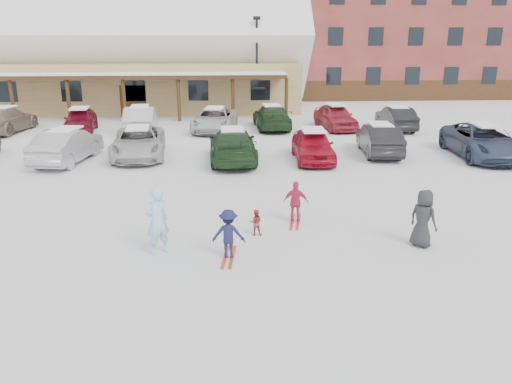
{
  "coord_description": "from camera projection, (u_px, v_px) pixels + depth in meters",
  "views": [
    {
      "loc": [
        -0.58,
        -12.98,
        5.31
      ],
      "look_at": [
        0.3,
        1.0,
        1.0
      ],
      "focal_mm": 35.0,
      "sensor_mm": 36.0,
      "label": 1
    }
  ],
  "objects": [
    {
      "name": "parked_car_11",
      "position": [
        272.0,
        117.0,
        30.56
      ],
      "size": [
        2.18,
        5.02,
        1.44
      ],
      "primitive_type": "imported",
      "rotation": [
        0.0,
        0.0,
        3.18
      ],
      "color": "#203B1F",
      "rests_on": "ground"
    },
    {
      "name": "skis_child_magenta",
      "position": [
        295.0,
        222.0,
        15.08
      ],
      "size": [
        0.49,
        1.41,
        0.03
      ],
      "primitive_type": "cube",
      "rotation": [
        0.0,
        0.0,
        2.93
      ],
      "color": "red",
      "rests_on": "ground"
    },
    {
      "name": "ground",
      "position": [
        248.0,
        237.0,
        13.98
      ],
      "size": [
        160.0,
        160.0,
        0.0
      ],
      "primitive_type": "plane",
      "color": "white",
      "rests_on": "ground"
    },
    {
      "name": "parked_car_9",
      "position": [
        141.0,
        120.0,
        29.2
      ],
      "size": [
        2.04,
        4.87,
        1.56
      ],
      "primitive_type": "imported",
      "rotation": [
        0.0,
        0.0,
        3.23
      ],
      "color": "silver",
      "rests_on": "ground"
    },
    {
      "name": "parked_car_5",
      "position": [
        379.0,
        139.0,
        23.76
      ],
      "size": [
        1.98,
        4.55,
        1.46
      ],
      "primitive_type": "imported",
      "rotation": [
        0.0,
        0.0,
        3.04
      ],
      "color": "black",
      "rests_on": "ground"
    },
    {
      "name": "child_navy",
      "position": [
        229.0,
        234.0,
        12.46
      ],
      "size": [
        0.88,
        0.57,
        1.28
      ],
      "primitive_type": "imported",
      "rotation": [
        0.0,
        0.0,
        3.02
      ],
      "color": "#181940",
      "rests_on": "ground"
    },
    {
      "name": "bystander_dark",
      "position": [
        423.0,
        218.0,
        13.13
      ],
      "size": [
        0.86,
        0.91,
        1.57
      ],
      "primitive_type": "imported",
      "rotation": [
        0.0,
        0.0,
        2.21
      ],
      "color": "#28292B",
      "rests_on": "ground"
    },
    {
      "name": "parked_car_10",
      "position": [
        215.0,
        119.0,
        29.81
      ],
      "size": [
        2.97,
        5.26,
        1.39
      ],
      "primitive_type": "imported",
      "rotation": [
        0.0,
        0.0,
        -0.14
      ],
      "color": "silver",
      "rests_on": "ground"
    },
    {
      "name": "parked_car_12",
      "position": [
        335.0,
        117.0,
        30.42
      ],
      "size": [
        2.3,
        4.59,
        1.5
      ],
      "primitive_type": "imported",
      "rotation": [
        0.0,
        0.0,
        0.12
      ],
      "color": "#AC293A",
      "rests_on": "ground"
    },
    {
      "name": "alpine_hotel",
      "position": [
        375.0,
        3.0,
        48.54
      ],
      "size": [
        31.48,
        14.01,
        21.48
      ],
      "color": "maroon",
      "rests_on": "ground"
    },
    {
      "name": "parked_car_13",
      "position": [
        396.0,
        118.0,
        30.26
      ],
      "size": [
        1.55,
        4.25,
        1.39
      ],
      "primitive_type": "imported",
      "rotation": [
        0.0,
        0.0,
        3.12
      ],
      "color": "black",
      "rests_on": "ground"
    },
    {
      "name": "parked_car_4",
      "position": [
        313.0,
        145.0,
        22.51
      ],
      "size": [
        1.79,
        4.22,
        1.42
      ],
      "primitive_type": "imported",
      "rotation": [
        0.0,
        0.0,
        -0.03
      ],
      "color": "#AE0F25",
      "rests_on": "ground"
    },
    {
      "name": "toddler_red",
      "position": [
        256.0,
        222.0,
        14.01
      ],
      "size": [
        0.4,
        0.33,
        0.75
      ],
      "primitive_type": "imported",
      "rotation": [
        0.0,
        0.0,
        3.02
      ],
      "color": "#AB3137",
      "rests_on": "ground"
    },
    {
      "name": "parked_car_3",
      "position": [
        233.0,
        145.0,
        22.36
      ],
      "size": [
        2.16,
        5.1,
        1.47
      ],
      "primitive_type": "imported",
      "rotation": [
        0.0,
        0.0,
        3.16
      ],
      "color": "#1F3C1E",
      "rests_on": "ground"
    },
    {
      "name": "day_lodge",
      "position": [
        116.0,
        57.0,
        38.94
      ],
      "size": [
        29.12,
        12.5,
        10.38
      ],
      "color": "tan",
      "rests_on": "ground"
    },
    {
      "name": "skis_child_navy",
      "position": [
        229.0,
        257.0,
        12.65
      ],
      "size": [
        0.36,
        1.41,
        0.03
      ],
      "primitive_type": "cube",
      "rotation": [
        0.0,
        0.0,
        3.02
      ],
      "color": "red",
      "rests_on": "ground"
    },
    {
      "name": "adult_skier",
      "position": [
        157.0,
        221.0,
        12.64
      ],
      "size": [
        0.78,
        0.72,
        1.78
      ],
      "primitive_type": "imported",
      "rotation": [
        0.0,
        0.0,
        3.76
      ],
      "color": "#A4DAF1",
      "rests_on": "ground"
    },
    {
      "name": "parked_car_6",
      "position": [
        483.0,
        141.0,
        23.11
      ],
      "size": [
        2.99,
        5.7,
        1.53
      ],
      "primitive_type": "imported",
      "rotation": [
        0.0,
        0.0,
        -0.08
      ],
      "color": "#36445F",
      "rests_on": "ground"
    },
    {
      "name": "parked_car_1",
      "position": [
        67.0,
        146.0,
        22.22
      ],
      "size": [
        2.25,
        4.75,
        1.5
      ],
      "primitive_type": "imported",
      "rotation": [
        0.0,
        0.0,
        2.99
      ],
      "color": "#A7A6AA",
      "rests_on": "ground"
    },
    {
      "name": "conifer_3",
      "position": [
        283.0,
        41.0,
        54.8
      ],
      "size": [
        3.96,
        3.96,
        9.18
      ],
      "color": "black",
      "rests_on": "ground"
    },
    {
      "name": "parked_car_7",
      "position": [
        5.0,
        120.0,
        29.27
      ],
      "size": [
        2.55,
        5.33,
        1.5
      ],
      "primitive_type": "imported",
      "rotation": [
        0.0,
        0.0,
        3.05
      ],
      "color": "gray",
      "rests_on": "ground"
    },
    {
      "name": "lamp_post",
      "position": [
        257.0,
        61.0,
        35.57
      ],
      "size": [
        0.5,
        0.25,
        6.81
      ],
      "color": "black",
      "rests_on": "ground"
    },
    {
      "name": "parked_car_2",
      "position": [
        139.0,
        142.0,
        23.19
      ],
      "size": [
        2.77,
        5.24,
        1.4
      ],
      "primitive_type": "imported",
      "rotation": [
        0.0,
        0.0,
        0.09
      ],
      "color": "beige",
      "rests_on": "ground"
    },
    {
      "name": "child_magenta",
      "position": [
        296.0,
        202.0,
        14.9
      ],
      "size": [
        0.8,
        0.46,
        1.28
      ],
      "primitive_type": "imported",
      "rotation": [
        0.0,
        0.0,
        2.93
      ],
      "color": "#C72955",
      "rests_on": "ground"
    },
    {
      "name": "parked_car_8",
      "position": [
        80.0,
        120.0,
        29.54
      ],
      "size": [
        2.19,
        4.33,
        1.42
      ],
      "primitive_type": "imported",
      "rotation": [
        0.0,
        0.0,
        0.13
      ],
      "color": "maroon",
      "rests_on": "ground"
    }
  ]
}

